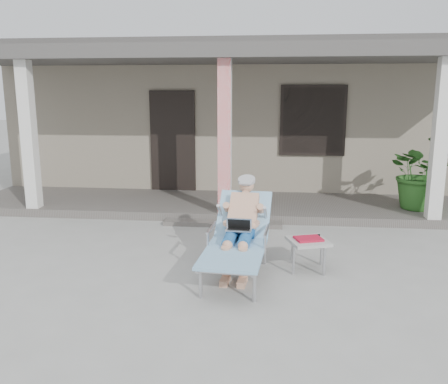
# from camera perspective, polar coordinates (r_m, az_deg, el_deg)

# --- Properties ---
(ground) EXTENTS (60.00, 60.00, 0.00)m
(ground) POSITION_cam_1_polar(r_m,az_deg,el_deg) (6.32, -2.03, -8.67)
(ground) COLOR #9E9E99
(ground) RESTS_ON ground
(house) EXTENTS (10.40, 5.40, 3.30)m
(house) POSITION_cam_1_polar(r_m,az_deg,el_deg) (12.39, 2.29, 9.41)
(house) COLOR gray
(house) RESTS_ON ground
(porch_deck) EXTENTS (10.00, 2.00, 0.15)m
(porch_deck) POSITION_cam_1_polar(r_m,az_deg,el_deg) (9.15, 0.66, -1.61)
(porch_deck) COLOR #605B56
(porch_deck) RESTS_ON ground
(porch_overhang) EXTENTS (10.00, 2.30, 2.85)m
(porch_overhang) POSITION_cam_1_polar(r_m,az_deg,el_deg) (8.85, 0.67, 15.63)
(porch_overhang) COLOR silver
(porch_overhang) RESTS_ON porch_deck
(porch_step) EXTENTS (2.00, 0.30, 0.07)m
(porch_step) POSITION_cam_1_polar(r_m,az_deg,el_deg) (8.05, -0.14, -3.79)
(porch_step) COLOR #605B56
(porch_step) RESTS_ON ground
(lounger) EXTENTS (0.81, 1.88, 1.20)m
(lounger) POSITION_cam_1_polar(r_m,az_deg,el_deg) (5.89, 1.88, -2.69)
(lounger) COLOR #B7B7BC
(lounger) RESTS_ON ground
(side_table) EXTENTS (0.60, 0.60, 0.42)m
(side_table) POSITION_cam_1_polar(r_m,az_deg,el_deg) (6.12, 10.11, -6.02)
(side_table) COLOR #A5A5A0
(side_table) RESTS_ON ground
(potted_palm) EXTENTS (1.30, 1.15, 1.34)m
(potted_palm) POSITION_cam_1_polar(r_m,az_deg,el_deg) (9.18, 22.74, 2.24)
(potted_palm) COLOR #26591E
(potted_palm) RESTS_ON porch_deck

